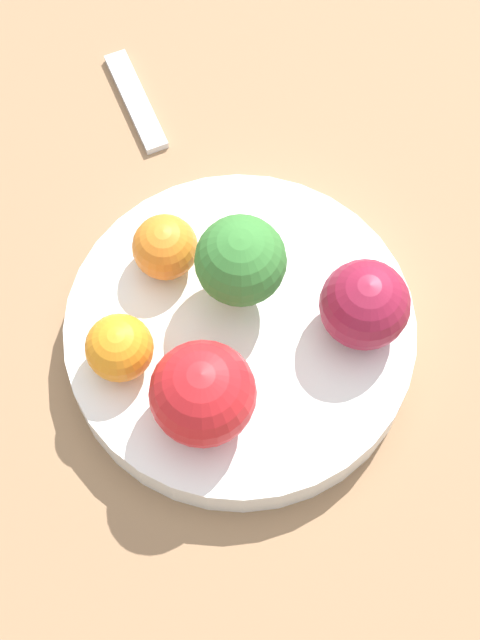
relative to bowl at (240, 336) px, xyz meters
The scene contains 9 objects.
ground_plane 0.03m from the bowl, ahead, with size 6.00×6.00×0.00m, color gray.
table_surface 0.02m from the bowl, ahead, with size 1.20×1.20×0.02m.
bowl is the anchor object (origin of this frame).
broccoli 0.06m from the bowl, 133.00° to the left, with size 0.06×0.06×0.07m.
apple_red 0.07m from the bowl, 67.20° to the right, with size 0.06×0.06×0.06m.
apple_green 0.09m from the bowl, 45.54° to the left, with size 0.05×0.05×0.05m.
orange_front 0.08m from the bowl, 118.52° to the right, with size 0.04×0.04×0.04m.
orange_back 0.07m from the bowl, behind, with size 0.04×0.04×0.04m.
spoon 0.20m from the bowl, 155.55° to the left, with size 0.09×0.05×0.01m.
Camera 1 is at (0.18, -0.19, 0.65)m, focal length 60.00 mm.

